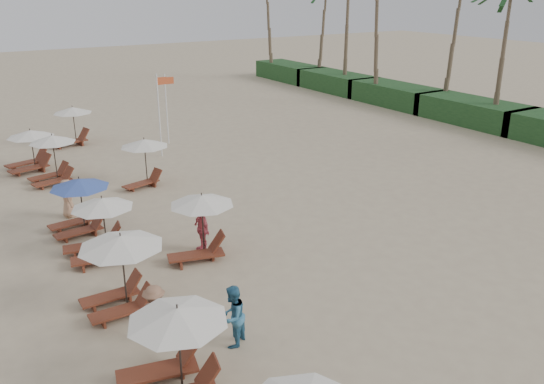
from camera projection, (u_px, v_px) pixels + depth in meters
ground at (376, 313)px, 16.18m from camera, size 160.00×160.00×0.00m
shrub_hedge at (473, 112)px, 38.44m from camera, size 3.20×53.00×1.60m
lounger_station_1 at (171, 350)px, 12.71m from camera, size 2.65×2.35×2.16m
lounger_station_2 at (118, 268)px, 15.96m from camera, size 2.51×2.44×2.31m
lounger_station_3 at (98, 230)px, 19.17m from camera, size 2.54×2.16×2.16m
lounger_station_4 at (77, 204)px, 21.18m from camera, size 2.44×2.22×2.12m
lounger_station_5 at (51, 159)px, 26.52m from camera, size 2.43×2.15×2.32m
lounger_station_6 at (28, 150)px, 28.45m from camera, size 2.64×2.32×2.07m
inland_station_0 at (199, 220)px, 19.07m from camera, size 2.69×2.24×2.22m
inland_station_1 at (143, 155)px, 26.02m from camera, size 2.54×2.24×2.22m
inland_station_2 at (70, 124)px, 32.86m from camera, size 2.85×2.24×2.22m
beachgoer_mid_a at (233, 316)px, 14.49m from camera, size 1.05×1.01×1.71m
beachgoer_mid_b at (155, 314)px, 14.68m from camera, size 1.11×1.21×1.63m
beachgoer_far_a at (202, 229)px, 19.79m from camera, size 0.44×0.98×1.64m
beachgoer_far_b at (68, 198)px, 22.72m from camera, size 0.61×0.84×1.60m
flag_pole_near at (160, 111)px, 30.31m from camera, size 0.59×0.08×4.54m
flag_pole_far at (167, 105)px, 32.86m from camera, size 0.60×0.08×4.15m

